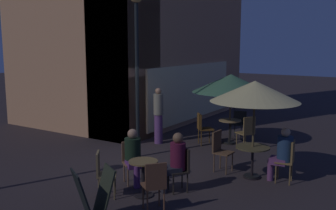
% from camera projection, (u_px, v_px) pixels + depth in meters
% --- Properties ---
extents(ground_plane, '(60.00, 60.00, 0.00)m').
position_uv_depth(ground_plane, '(132.00, 162.00, 10.24)').
color(ground_plane, '#2A2224').
extents(cafe_building, '(8.72, 6.13, 8.87)m').
position_uv_depth(cafe_building, '(140.00, 8.00, 14.56)').
color(cafe_building, tan).
rests_on(cafe_building, ground).
extents(street_lamp_near_corner, '(0.34, 0.34, 4.49)m').
position_uv_depth(street_lamp_near_corner, '(137.00, 40.00, 10.22)').
color(street_lamp_near_corner, black).
rests_on(street_lamp_near_corner, ground).
extents(menu_sandwich_board, '(0.85, 0.81, 0.96)m').
position_uv_depth(menu_sandwich_board, '(94.00, 196.00, 6.72)').
color(menu_sandwich_board, black).
rests_on(menu_sandwich_board, ground).
extents(cafe_table_0, '(0.78, 0.78, 0.75)m').
position_uv_depth(cafe_table_0, '(253.00, 154.00, 8.98)').
color(cafe_table_0, black).
rests_on(cafe_table_0, ground).
extents(cafe_table_1, '(0.69, 0.69, 0.75)m').
position_uv_depth(cafe_table_1, '(230.00, 127.00, 12.04)').
color(cafe_table_1, black).
rests_on(cafe_table_1, ground).
extents(cafe_table_2, '(0.60, 0.60, 0.75)m').
position_uv_depth(cafe_table_2, '(143.00, 173.00, 7.91)').
color(cafe_table_2, black).
rests_on(cafe_table_2, ground).
extents(patio_umbrella_0, '(2.03, 2.03, 2.28)m').
position_uv_depth(patio_umbrella_0, '(255.00, 92.00, 8.74)').
color(patio_umbrella_0, black).
rests_on(patio_umbrella_0, ground).
extents(patio_umbrella_1, '(2.38, 2.38, 2.18)m').
position_uv_depth(patio_umbrella_1, '(231.00, 83.00, 11.82)').
color(patio_umbrella_1, black).
rests_on(patio_umbrella_1, ground).
extents(cafe_chair_0, '(0.43, 0.43, 0.97)m').
position_uv_depth(cafe_chair_0, '(289.00, 158.00, 8.64)').
color(cafe_chair_0, brown).
rests_on(cafe_chair_0, ground).
extents(cafe_chair_1, '(0.43, 0.43, 0.99)m').
position_uv_depth(cafe_chair_1, '(220.00, 148.00, 9.45)').
color(cafe_chair_1, brown).
rests_on(cafe_chair_1, ground).
extents(cafe_chair_2, '(0.62, 0.62, 0.98)m').
position_uv_depth(cafe_chair_2, '(203.00, 126.00, 11.89)').
color(cafe_chair_2, '#593916').
rests_on(cafe_chair_2, ground).
extents(cafe_chair_3, '(0.57, 0.57, 1.00)m').
position_uv_depth(cafe_chair_3, '(247.00, 130.00, 11.30)').
color(cafe_chair_3, brown).
rests_on(cafe_chair_3, ground).
extents(cafe_chair_4, '(0.45, 0.45, 0.89)m').
position_uv_depth(cafe_chair_4, '(239.00, 121.00, 12.76)').
color(cafe_chair_4, '#242626').
rests_on(cafe_chair_4, ground).
extents(cafe_chair_5, '(0.57, 0.57, 0.93)m').
position_uv_depth(cafe_chair_5, '(132.00, 158.00, 8.71)').
color(cafe_chair_5, brown).
rests_on(cafe_chair_5, ground).
extents(cafe_chair_6, '(0.54, 0.54, 0.95)m').
position_uv_depth(cafe_chair_6, '(102.00, 170.00, 7.84)').
color(cafe_chair_6, brown).
rests_on(cafe_chair_6, ground).
extents(cafe_chair_7, '(0.56, 0.56, 0.98)m').
position_uv_depth(cafe_chair_7, '(155.00, 182.00, 7.11)').
color(cafe_chair_7, brown).
rests_on(cafe_chair_7, ground).
extents(cafe_chair_8, '(0.55, 0.55, 0.94)m').
position_uv_depth(cafe_chair_8, '(182.00, 166.00, 8.18)').
color(cafe_chair_8, black).
rests_on(cafe_chair_8, ground).
extents(patron_seated_0, '(0.39, 0.54, 1.26)m').
position_uv_depth(patron_seated_0, '(282.00, 152.00, 8.68)').
color(patron_seated_0, '#5D315C').
rests_on(patron_seated_0, ground).
extents(patron_seated_1, '(0.52, 0.54, 1.25)m').
position_uv_depth(patron_seated_1, '(133.00, 153.00, 8.55)').
color(patron_seated_1, '#5C2E6D').
rests_on(patron_seated_1, ground).
extents(patron_seated_2, '(0.52, 0.49, 1.28)m').
position_uv_depth(patron_seated_2, '(176.00, 159.00, 8.10)').
color(patron_seated_2, black).
rests_on(patron_seated_2, ground).
extents(patron_standing_3, '(0.30, 0.30, 1.75)m').
position_uv_depth(patron_standing_3, '(158.00, 115.00, 12.01)').
color(patron_standing_3, '#59346B').
rests_on(patron_standing_3, ground).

